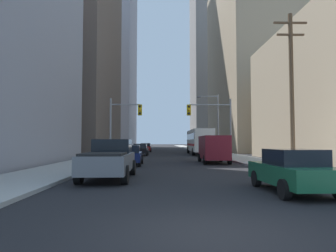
# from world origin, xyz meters

# --- Properties ---
(ground_plane) EXTENTS (400.00, 400.00, 0.00)m
(ground_plane) POSITION_xyz_m (0.00, 0.00, 0.00)
(ground_plane) COLOR black
(sidewalk_left) EXTENTS (3.72, 160.00, 0.15)m
(sidewalk_left) POSITION_xyz_m (-7.14, 50.00, 0.07)
(sidewalk_left) COLOR #9E9E99
(sidewalk_left) RESTS_ON ground
(sidewalk_right) EXTENTS (3.72, 160.00, 0.15)m
(sidewalk_right) POSITION_xyz_m (7.14, 50.00, 0.07)
(sidewalk_right) COLOR #9E9E99
(sidewalk_right) RESTS_ON ground
(city_bus) EXTENTS (2.67, 11.52, 3.40)m
(city_bus) POSITION_xyz_m (4.38, 35.51, 1.93)
(city_bus) COLOR silver
(city_bus) RESTS_ON ground
(pickup_truck_grey) EXTENTS (2.20, 5.42, 1.90)m
(pickup_truck_grey) POSITION_xyz_m (-3.46, 8.56, 0.93)
(pickup_truck_grey) COLOR slate
(pickup_truck_grey) RESTS_ON ground
(cargo_van_maroon) EXTENTS (2.16, 5.27, 2.26)m
(cargo_van_maroon) POSITION_xyz_m (3.43, 19.00, 1.29)
(cargo_van_maroon) COLOR maroon
(cargo_van_maroon) RESTS_ON ground
(sedan_green) EXTENTS (1.95, 4.25, 1.52)m
(sedan_green) POSITION_xyz_m (3.65, 4.54, 0.77)
(sedan_green) COLOR #195938
(sedan_green) RESTS_ON ground
(sedan_navy) EXTENTS (1.95, 4.26, 1.52)m
(sedan_navy) POSITION_xyz_m (-3.38, 16.71, 0.77)
(sedan_navy) COLOR #141E4C
(sedan_navy) RESTS_ON ground
(sedan_black) EXTENTS (1.95, 4.24, 1.52)m
(sedan_black) POSITION_xyz_m (-3.60, 32.45, 0.77)
(sedan_black) COLOR black
(sedan_black) RESTS_ON ground
(sedan_red) EXTENTS (1.95, 4.22, 1.52)m
(sedan_red) POSITION_xyz_m (-3.60, 45.83, 0.77)
(sedan_red) COLOR maroon
(sedan_red) RESTS_ON ground
(traffic_signal_near_left) EXTENTS (3.12, 0.44, 6.00)m
(traffic_signal_near_left) POSITION_xyz_m (-4.57, 23.05, 4.01)
(traffic_signal_near_left) COLOR gray
(traffic_signal_near_left) RESTS_ON ground
(traffic_signal_near_right) EXTENTS (4.40, 0.44, 6.00)m
(traffic_signal_near_right) POSITION_xyz_m (3.98, 23.05, 4.07)
(traffic_signal_near_right) COLOR gray
(traffic_signal_near_right) RESTS_ON ground
(utility_pole_right) EXTENTS (2.20, 0.28, 10.20)m
(utility_pole_right) POSITION_xyz_m (7.51, 13.08, 5.38)
(utility_pole_right) COLOR brown
(utility_pole_right) RESTS_ON ground
(street_lamp_right) EXTENTS (2.68, 0.32, 7.50)m
(street_lamp_right) POSITION_xyz_m (5.54, 29.88, 4.57)
(street_lamp_right) COLOR gray
(street_lamp_right) RESTS_ON ground
(building_left_mid_office) EXTENTS (20.31, 23.86, 35.66)m
(building_left_mid_office) POSITION_xyz_m (-19.51, 44.44, 17.83)
(building_left_mid_office) COLOR #66564C
(building_left_mid_office) RESTS_ON ground
(building_left_far_tower) EXTENTS (18.66, 25.25, 71.99)m
(building_left_far_tower) POSITION_xyz_m (-18.85, 86.60, 35.99)
(building_left_far_tower) COLOR #93939E
(building_left_far_tower) RESTS_ON ground
(building_right_mid_block) EXTENTS (16.84, 26.52, 35.04)m
(building_right_mid_block) POSITION_xyz_m (18.56, 50.29, 17.52)
(building_right_mid_block) COLOR tan
(building_right_mid_block) RESTS_ON ground
(building_right_far_highrise) EXTENTS (19.52, 19.30, 72.17)m
(building_right_far_highrise) POSITION_xyz_m (19.34, 91.20, 36.09)
(building_right_far_highrise) COLOR gray
(building_right_far_highrise) RESTS_ON ground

